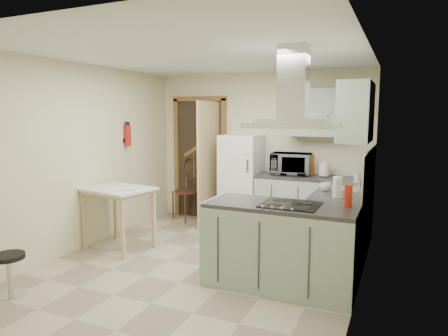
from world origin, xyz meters
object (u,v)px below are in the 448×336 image
at_px(peninsula, 280,246).
at_px(drop_leaf_table, 119,218).
at_px(extractor_hood, 292,125).
at_px(microwave, 291,164).
at_px(stool, 9,274).
at_px(bentwood_chair, 187,191).
at_px(fridge, 242,181).

relative_size(peninsula, drop_leaf_table, 1.72).
height_order(extractor_hood, microwave, extractor_hood).
bearing_deg(stool, bentwood_chair, 86.47).
bearing_deg(fridge, extractor_hood, -56.21).
xyz_separation_m(fridge, bentwood_chair, (-1.02, 0.02, -0.25)).
bearing_deg(bentwood_chair, drop_leaf_table, -69.94).
distance_m(peninsula, extractor_hood, 1.27).
bearing_deg(extractor_hood, drop_leaf_table, 173.14).
height_order(extractor_hood, bentwood_chair, extractor_hood).
bearing_deg(peninsula, microwave, 101.84).
bearing_deg(fridge, stool, -110.47).
bearing_deg(peninsula, drop_leaf_table, 172.85).
xyz_separation_m(extractor_hood, bentwood_chair, (-2.35, 2.00, -1.22)).
distance_m(drop_leaf_table, bentwood_chair, 1.71).
bearing_deg(bentwood_chair, fridge, 22.40).
relative_size(bentwood_chair, microwave, 1.66).
height_order(fridge, peninsula, fridge).
xyz_separation_m(peninsula, stool, (-2.45, -1.31, -0.23)).
xyz_separation_m(drop_leaf_table, bentwood_chair, (0.11, 1.71, 0.08)).
relative_size(fridge, microwave, 2.50).
bearing_deg(extractor_hood, bentwood_chair, 139.56).
relative_size(bentwood_chair, stool, 2.30).
distance_m(bentwood_chair, microwave, 1.91).
bearing_deg(extractor_hood, stool, -152.81).
xyz_separation_m(fridge, peninsula, (1.22, -1.98, -0.30)).
xyz_separation_m(peninsula, drop_leaf_table, (-2.36, 0.30, -0.03)).
bearing_deg(drop_leaf_table, peninsula, 3.24).
xyz_separation_m(drop_leaf_table, microwave, (1.92, 1.76, 0.64)).
height_order(peninsula, microwave, microwave).
bearing_deg(bentwood_chair, stool, -69.90).
relative_size(fridge, peninsula, 0.97).
xyz_separation_m(bentwood_chair, microwave, (1.82, 0.06, 0.57)).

